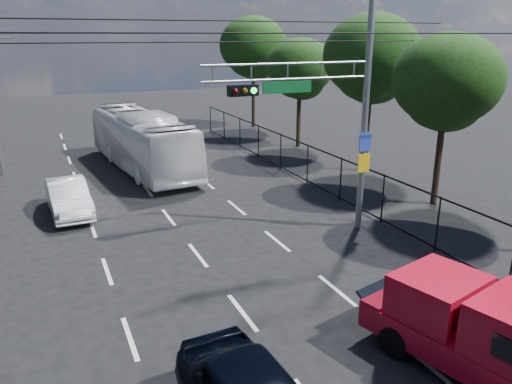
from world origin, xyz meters
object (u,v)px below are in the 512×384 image
signal_mast (338,92)px  white_van (68,197)px  white_bus (142,140)px  red_pickup (493,334)px

signal_mast → white_van: bearing=145.5°
signal_mast → white_van: signal_mast is taller
white_bus → white_van: size_ratio=2.65×
red_pickup → signal_mast: bearing=80.5°
signal_mast → red_pickup: bearing=-99.5°
red_pickup → white_bus: bearing=98.6°
white_bus → signal_mast: bearing=-76.1°
white_van → white_bus: bearing=51.6°
white_van → red_pickup: bearing=-66.3°
red_pickup → white_bus: (-3.17, 20.94, 0.48)m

